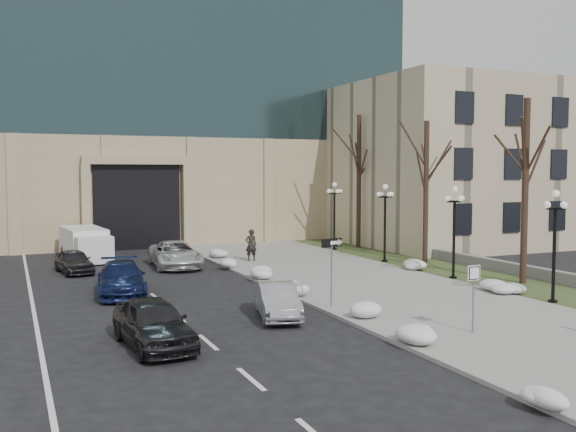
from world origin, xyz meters
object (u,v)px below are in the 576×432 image
lamppost_b (454,220)px  lamppost_d (334,207)px  car_c (121,279)px  car_d (175,254)px  car_a (153,323)px  car_e (74,261)px  box_truck (86,245)px  pedestrian (251,245)px  lamppost_a (555,231)px  lamppost_c (385,212)px  one_way_sign (335,251)px  car_b (277,301)px  keep_sign (474,284)px

lamppost_b → lamppost_d: size_ratio=1.00×
car_c → car_d: bearing=66.8°
car_d → lamppost_d: 12.51m
car_a → car_c: 9.14m
car_e → box_truck: box_truck is taller
car_c → pedestrian: (8.80, 7.13, 0.35)m
lamppost_a → lamppost_c: bearing=90.0°
box_truck → lamppost_c: lamppost_c is taller
car_a → lamppost_a: 16.68m
car_e → lamppost_a: bearing=-51.6°
lamppost_b → lamppost_d: same height
car_d → lamppost_c: size_ratio=1.14×
lamppost_a → lamppost_d: 19.50m
one_way_sign → car_a: bearing=-175.8°
car_b → car_d: car_d is taller
pedestrian → lamppost_b: (7.27, -9.93, 1.99)m
car_b → lamppost_a: bearing=2.6°
lamppost_b → lamppost_c: bearing=90.0°
car_a → one_way_sign: bearing=13.8°
lamppost_a → lamppost_d: size_ratio=1.00×
box_truck → lamppost_d: lamppost_d is taller
lamppost_a → lamppost_d: (0.00, 19.50, 0.00)m
car_d → lamppost_c: lamppost_c is taller
car_a → car_e: car_a is taller
car_d → lamppost_b: 15.67m
car_d → car_e: car_d is taller
box_truck → lamppost_a: 27.29m
car_d → lamppost_a: bearing=-50.7°
box_truck → lamppost_c: 18.63m
car_a → car_d: car_a is taller
car_a → one_way_sign: 8.36m
car_e → keep_sign: keep_sign is taller
pedestrian → keep_sign: bearing=96.1°
box_truck → lamppost_b: (16.28, -15.29, 2.12)m
pedestrian → box_truck: 10.49m
car_a → lamppost_d: lamppost_d is taller
car_b → lamppost_c: (11.40, 10.66, 2.43)m
car_e → one_way_sign: 16.40m
keep_sign → lamppost_b: (6.42, 9.26, 1.31)m
one_way_sign → lamppost_b: size_ratio=0.60×
pedestrian → lamppost_d: bearing=-153.5°
car_a → lamppost_c: 21.04m
car_e → box_truck: 5.36m
car_d → box_truck: 6.93m
car_e → lamppost_d: bearing=1.5°
lamppost_d → lamppost_a: bearing=-90.0°
lamppost_a → one_way_sign: bearing=162.4°
lamppost_c → keep_sign: bearing=-112.2°
car_a → box_truck: box_truck is taller
car_c → lamppost_a: size_ratio=1.06×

